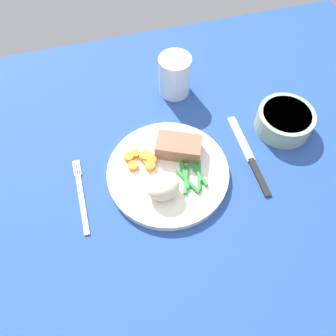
{
  "coord_description": "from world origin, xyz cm",
  "views": [
    {
      "loc": [
        -10.98,
        -33.21,
        60.86
      ],
      "look_at": [
        -1.92,
        -0.08,
        4.6
      ],
      "focal_mm": 36.01,
      "sensor_mm": 36.0,
      "label": 1
    }
  ],
  "objects_px": {
    "water_glass": "(175,78)",
    "knife": "(249,156)",
    "fork": "(81,196)",
    "salad_bowl": "(285,120)",
    "meat_portion": "(179,147)",
    "dinner_plate": "(168,173)"
  },
  "relations": [
    {
      "from": "meat_portion",
      "to": "water_glass",
      "type": "relative_size",
      "value": 0.95
    },
    {
      "from": "dinner_plate",
      "to": "salad_bowl",
      "type": "distance_m",
      "value": 0.28
    },
    {
      "from": "fork",
      "to": "water_glass",
      "type": "bearing_deg",
      "value": 41.45
    },
    {
      "from": "water_glass",
      "to": "salad_bowl",
      "type": "distance_m",
      "value": 0.26
    },
    {
      "from": "dinner_plate",
      "to": "water_glass",
      "type": "xyz_separation_m",
      "value": [
        0.08,
        0.22,
        0.03
      ]
    },
    {
      "from": "fork",
      "to": "knife",
      "type": "xyz_separation_m",
      "value": [
        0.35,
        -0.0,
        -0.0
      ]
    },
    {
      "from": "knife",
      "to": "salad_bowl",
      "type": "height_order",
      "value": "salad_bowl"
    },
    {
      "from": "meat_portion",
      "to": "water_glass",
      "type": "height_order",
      "value": "water_glass"
    },
    {
      "from": "dinner_plate",
      "to": "salad_bowl",
      "type": "xyz_separation_m",
      "value": [
        0.27,
        0.05,
        0.02
      ]
    },
    {
      "from": "fork",
      "to": "knife",
      "type": "distance_m",
      "value": 0.35
    },
    {
      "from": "water_glass",
      "to": "salad_bowl",
      "type": "height_order",
      "value": "water_glass"
    },
    {
      "from": "meat_portion",
      "to": "knife",
      "type": "height_order",
      "value": "meat_portion"
    },
    {
      "from": "meat_portion",
      "to": "water_glass",
      "type": "distance_m",
      "value": 0.19
    },
    {
      "from": "dinner_plate",
      "to": "meat_portion",
      "type": "relative_size",
      "value": 2.71
    },
    {
      "from": "dinner_plate",
      "to": "knife",
      "type": "bearing_deg",
      "value": -0.93
    },
    {
      "from": "salad_bowl",
      "to": "fork",
      "type": "bearing_deg",
      "value": -173.26
    },
    {
      "from": "meat_portion",
      "to": "knife",
      "type": "relative_size",
      "value": 0.44
    },
    {
      "from": "fork",
      "to": "dinner_plate",
      "type": "bearing_deg",
      "value": 0.7
    },
    {
      "from": "water_glass",
      "to": "knife",
      "type": "bearing_deg",
      "value": -66.11
    },
    {
      "from": "dinner_plate",
      "to": "fork",
      "type": "xyz_separation_m",
      "value": [
        -0.18,
        -0.0,
        -0.01
      ]
    },
    {
      "from": "fork",
      "to": "salad_bowl",
      "type": "bearing_deg",
      "value": 6.6
    },
    {
      "from": "meat_portion",
      "to": "fork",
      "type": "distance_m",
      "value": 0.21
    }
  ]
}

